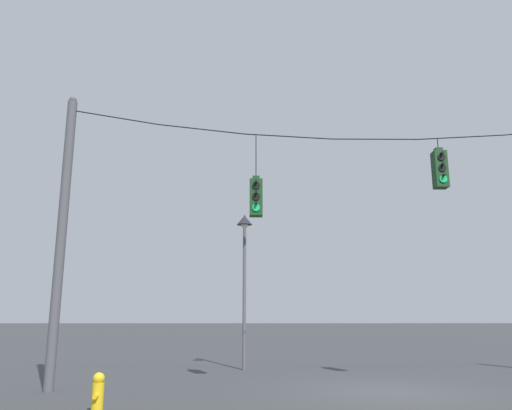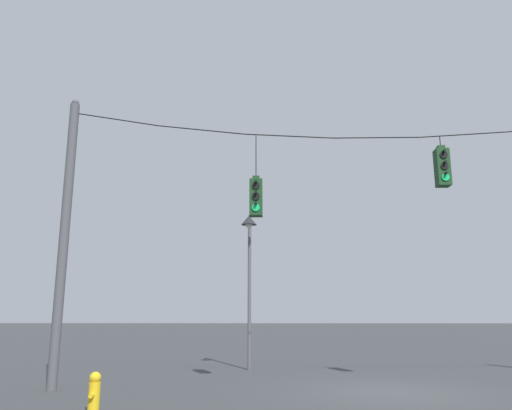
{
  "view_description": "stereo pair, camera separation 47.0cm",
  "coord_description": "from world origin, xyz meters",
  "px_view_note": "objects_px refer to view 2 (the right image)",
  "views": [
    {
      "loc": [
        -3.39,
        -12.75,
        1.82
      ],
      "look_at": [
        -3.25,
        0.07,
        4.65
      ],
      "focal_mm": 35.0,
      "sensor_mm": 36.0,
      "label": 1
    },
    {
      "loc": [
        -2.92,
        -12.75,
        1.82
      ],
      "look_at": [
        -3.25,
        0.07,
        4.65
      ],
      "focal_mm": 35.0,
      "sensor_mm": 36.0,
      "label": 2
    }
  ],
  "objects_px": {
    "street_lamp": "(249,249)",
    "fire_hydrant": "(94,392)",
    "utility_pole_left": "(64,236)",
    "traffic_light_near_left_pole": "(256,197)",
    "traffic_light_near_right_pole": "(442,167)"
  },
  "relations": [
    {
      "from": "traffic_light_near_left_pole",
      "to": "street_lamp",
      "type": "relative_size",
      "value": 0.43
    },
    {
      "from": "utility_pole_left",
      "to": "traffic_light_near_left_pole",
      "type": "bearing_deg",
      "value": -0.1
    },
    {
      "from": "traffic_light_near_right_pole",
      "to": "fire_hydrant",
      "type": "distance_m",
      "value": 9.96
    },
    {
      "from": "utility_pole_left",
      "to": "traffic_light_near_left_pole",
      "type": "height_order",
      "value": "utility_pole_left"
    },
    {
      "from": "utility_pole_left",
      "to": "traffic_light_near_right_pole",
      "type": "bearing_deg",
      "value": -0.05
    },
    {
      "from": "fire_hydrant",
      "to": "traffic_light_near_right_pole",
      "type": "bearing_deg",
      "value": 19.61
    },
    {
      "from": "traffic_light_near_right_pole",
      "to": "fire_hydrant",
      "type": "height_order",
      "value": "traffic_light_near_right_pole"
    },
    {
      "from": "street_lamp",
      "to": "fire_hydrant",
      "type": "bearing_deg",
      "value": -110.07
    },
    {
      "from": "utility_pole_left",
      "to": "traffic_light_near_left_pole",
      "type": "relative_size",
      "value": 3.41
    },
    {
      "from": "traffic_light_near_left_pole",
      "to": "fire_hydrant",
      "type": "height_order",
      "value": "traffic_light_near_left_pole"
    },
    {
      "from": "street_lamp",
      "to": "fire_hydrant",
      "type": "distance_m",
      "value": 8.59
    },
    {
      "from": "traffic_light_near_left_pole",
      "to": "street_lamp",
      "type": "height_order",
      "value": "traffic_light_near_left_pole"
    },
    {
      "from": "utility_pole_left",
      "to": "traffic_light_near_left_pole",
      "type": "distance_m",
      "value": 5.15
    },
    {
      "from": "traffic_light_near_left_pole",
      "to": "traffic_light_near_right_pole",
      "type": "relative_size",
      "value": 1.63
    },
    {
      "from": "traffic_light_near_left_pole",
      "to": "traffic_light_near_right_pole",
      "type": "bearing_deg",
      "value": 0.0
    }
  ]
}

